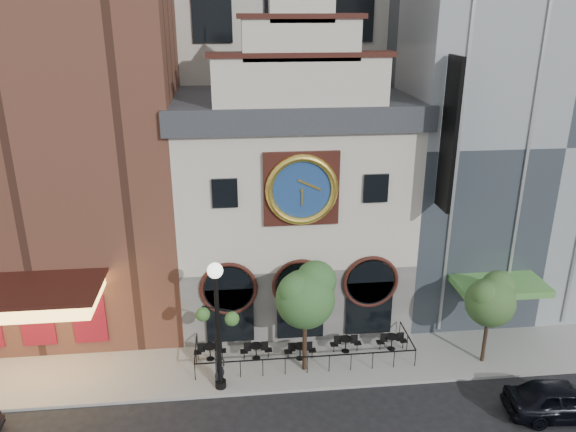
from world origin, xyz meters
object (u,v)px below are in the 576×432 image
Objects in this scene: bistro_4 at (392,341)px; tree_right at (491,298)px; bistro_0 at (210,351)px; car_right at (562,400)px; pedestrian at (220,368)px; bistro_3 at (346,344)px; lamppost at (217,313)px; tree_left at (306,294)px; bistro_1 at (256,350)px; bistro_2 at (300,351)px.

tree_right is (4.24, -1.41, 2.99)m from bistro_4.
bistro_4 is at bearing -0.54° from bistro_0.
pedestrian is (-14.62, 3.48, 0.22)m from car_right.
car_right reaches higher than bistro_3.
pedestrian is (0.50, -2.08, 0.43)m from bistro_0.
lamppost is 4.19m from tree_left.
lamppost reaches higher than car_right.
bistro_3 is 7.41m from tree_right.
bistro_3 is 4.38m from tree_left.
car_right is at bearing -22.31° from tree_left.
bistro_2 is (2.17, -0.25, 0.00)m from bistro_1.
tree_right is (9.00, -1.07, 2.99)m from bistro_2.
car_right is 0.77× the size of lamppost.
pedestrian reaches higher than car_right.
bistro_1 is at bearing 155.52° from tree_left.
bistro_4 is 0.33× the size of car_right.
car_right is 15.31m from lamppost.
bistro_2 is 3.68m from tree_left.
bistro_4 is 8.94m from pedestrian.
bistro_1 is at bearing -178.33° from bistro_3.
bistro_3 and bistro_4 have the same top height.
bistro_2 is 11.85m from car_right.
bistro_1 is 11.64m from tree_right.
car_right is (15.13, -5.55, 0.21)m from bistro_0.
bistro_2 is 4.77m from bistro_4.
bistro_1 is 0.88× the size of pedestrian.
bistro_1 is at bearing 72.00° from car_right.
tree_right is (6.62, -1.45, 2.99)m from bistro_3.
lamppost is at bearing -155.07° from bistro_2.
bistro_3 is 0.25× the size of lamppost.
car_right is at bearing 9.22° from lamppost.
car_right is (5.92, -5.47, 0.21)m from bistro_4.
car_right reaches higher than bistro_1.
tree_right is at bearing -6.36° from bistro_0.
bistro_0 is 6.82m from bistro_3.
lamppost is 12.94m from tree_right.
bistro_0 is at bearing 164.99° from tree_left.
car_right is at bearing -60.32° from pedestrian.
bistro_3 is 0.33× the size of car_right.
bistro_0 is at bearing 179.63° from bistro_3.
bistro_2 is at bearing 46.91° from lamppost.
tree_left is at bearing 72.40° from car_right.
bistro_1 is at bearing 173.40° from bistro_2.
bistro_3 is 0.29× the size of tree_left.
pedestrian is 0.32× the size of tree_left.
pedestrian is at bearing -177.44° from tree_right.
bistro_1 is 4.55m from bistro_3.
pedestrian is at bearing -133.02° from bistro_1.
tree_right is (8.85, -0.27, -0.59)m from tree_left.
bistro_3 is at bearing 178.97° from bistro_4.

